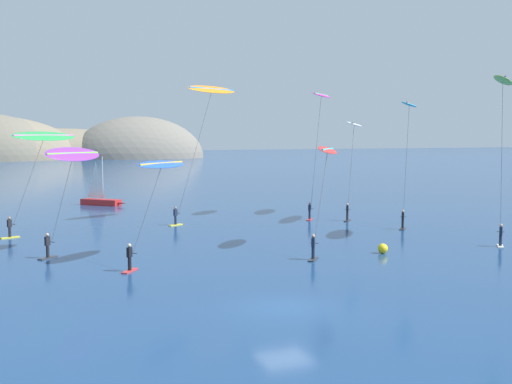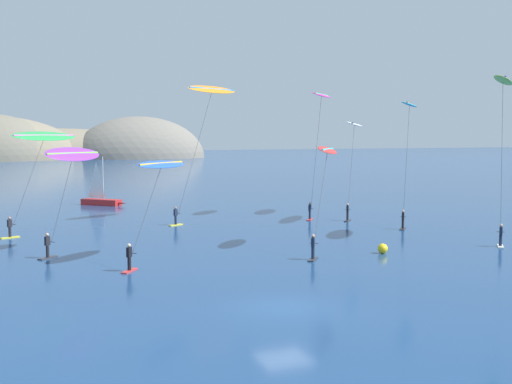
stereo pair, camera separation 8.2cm
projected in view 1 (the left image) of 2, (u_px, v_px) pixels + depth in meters
The scene contains 13 objects.
ground_plane at pixel (285, 308), 30.54m from camera, with size 600.00×600.00×0.00m, color navy.
headland_island at pixel (42, 159), 215.87m from camera, with size 101.62×41.63×29.82m.
sailboat_near at pixel (103, 200), 75.03m from camera, with size 4.99×4.78×5.70m.
kitesurfer_blue at pixel (159, 172), 41.37m from camera, with size 5.66×5.66×6.63m.
kitesurfer_magenta at pixel (320, 105), 64.23m from camera, with size 5.26×5.52×12.57m.
kitesurfer_lime at pixel (503, 91), 49.59m from camera, with size 5.30×6.18×12.89m.
kitesurfer_cyan at pixel (409, 112), 59.16m from camera, with size 6.07×7.09×11.34m.
kitesurfer_red at pixel (326, 159), 46.16m from camera, with size 5.62×6.84×7.49m.
kitesurfer_green at pixel (42, 141), 53.34m from camera, with size 6.77×4.77×8.59m.
kitesurfer_purple at pixel (71, 162), 44.19m from camera, with size 4.97×4.10×7.45m.
kitesurfer_orange at pixel (209, 99), 60.78m from camera, with size 8.05×4.71×12.97m.
kitesurfer_white at pixel (354, 130), 65.65m from camera, with size 6.07×7.77×9.66m.
marker_buoy at pixel (383, 249), 44.60m from camera, with size 0.70×0.70×0.70m, color yellow.
Camera 1 is at (-12.36, -27.28, 8.27)m, focal length 45.00 mm.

